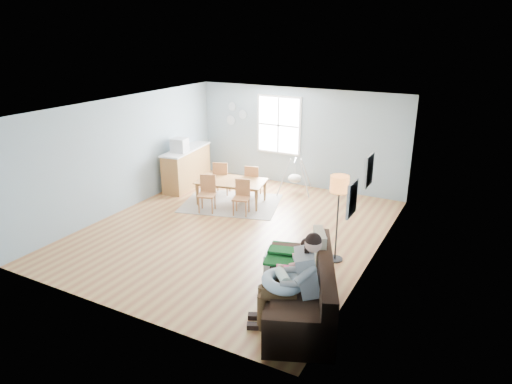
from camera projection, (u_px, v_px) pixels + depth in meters
The scene contains 22 objects.
room at pixel (233, 120), 9.20m from camera, with size 8.40×9.40×3.90m.
window at pixel (279, 125), 12.60m from camera, with size 1.32×0.08×1.62m.
pictures at pixel (361, 184), 7.21m from camera, with size 0.05×1.34×0.74m.
wall_plates at pixel (235, 114), 13.17m from camera, with size 0.67×0.02×0.66m.
sofa at pixel (303, 294), 6.99m from camera, with size 1.79×2.49×0.93m.
green_throw at pixel (298, 256), 7.63m from camera, with size 1.04×0.86×0.04m, color #13541B.
beige_pillow at pixel (319, 247), 7.36m from camera, with size 0.15×0.55×0.55m, color #B6A68B.
father at pixel (295, 277), 6.54m from camera, with size 1.13×0.83×1.51m.
nursing_pillow at pixel (282, 282), 6.58m from camera, with size 0.62×0.62×0.17m, color silver.
infant at pixel (282, 275), 6.58m from camera, with size 0.34×0.39×0.16m.
toddler at pixel (299, 260), 7.04m from camera, with size 0.64×0.41×0.95m.
floor_lamp at pixel (339, 191), 8.25m from camera, with size 0.34×0.34×1.68m.
storage_cube at pixel (277, 265), 8.01m from camera, with size 0.51×0.47×0.48m.
rug at pixel (231, 203), 11.53m from camera, with size 2.35×1.79×0.01m, color gray.
dining_table at pixel (231, 192), 11.43m from camera, with size 1.69×0.94×0.60m, color brown.
chair_sw at pixel (207, 191), 10.91m from camera, with size 0.51×0.51×0.88m.
chair_se at pixel (242, 195), 10.75m from camera, with size 0.46×0.46×0.83m.
chair_nw at pixel (221, 176), 11.97m from camera, with size 0.52×0.52×0.91m.
chair_ne at pixel (253, 179), 11.82m from camera, with size 0.47×0.47×0.86m.
counter at pixel (187, 167), 12.66m from camera, with size 0.81×1.97×1.07m.
monitor at pixel (179, 145), 12.10m from camera, with size 0.44×0.42×0.37m.
baby_swing at pixel (295, 178), 12.20m from camera, with size 1.10×1.12×0.89m.
Camera 1 is at (4.71, -7.86, 4.17)m, focal length 32.00 mm.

